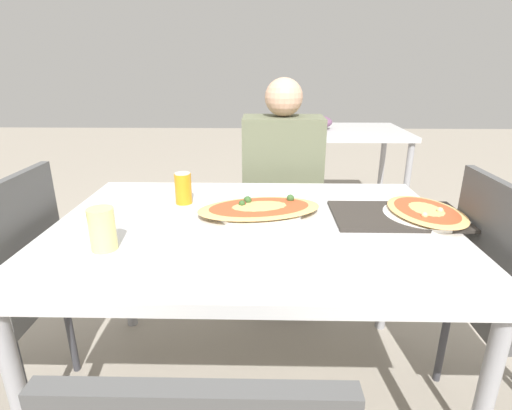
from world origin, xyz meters
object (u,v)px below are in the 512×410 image
object	(u,v)px
chair_far_seated	(281,204)
soda_can	(183,188)
pizza_main	(259,209)
person_seated	(282,178)
dining_table	(253,240)
chair_side_left	(8,286)
pizza_second	(426,213)
drink_glass	(102,229)
chair_side_right	(507,295)

from	to	relation	value
chair_far_seated	soda_can	bearing A→B (deg)	56.20
pizza_main	person_seated	bearing A→B (deg)	79.91
dining_table	chair_side_left	world-z (taller)	chair_side_left
pizza_second	dining_table	bearing A→B (deg)	-173.35
dining_table	chair_side_left	bearing A→B (deg)	-176.14
chair_side_left	soda_can	world-z (taller)	chair_side_left
chair_far_seated	pizza_main	world-z (taller)	chair_far_seated
soda_can	pizza_second	world-z (taller)	soda_can
person_seated	drink_glass	xyz separation A→B (m)	(-0.58, -0.93, 0.10)
chair_far_seated	pizza_main	xyz separation A→B (m)	(-0.11, -0.74, 0.24)
dining_table	soda_can	size ratio (longest dim) A/B	11.14
chair_far_seated	pizza_second	bearing A→B (deg)	123.10
pizza_main	soda_can	size ratio (longest dim) A/B	4.02
chair_side_right	pizza_second	distance (m)	0.38
pizza_main	drink_glass	size ratio (longest dim) A/B	3.85
chair_far_seated	chair_side_right	size ratio (longest dim) A/B	1.00
person_seated	pizza_second	distance (m)	0.81
pizza_second	person_seated	bearing A→B (deg)	127.61
chair_side_right	soda_can	distance (m)	1.24
person_seated	pizza_main	size ratio (longest dim) A/B	2.43
chair_side_left	chair_side_right	bearing A→B (deg)	-90.84
dining_table	chair_far_seated	size ratio (longest dim) A/B	1.48
chair_side_left	person_seated	distance (m)	1.29
dining_table	person_seated	distance (m)	0.73
chair_side_left	chair_far_seated	bearing A→B (deg)	-48.69
chair_side_right	pizza_second	bearing A→B (deg)	-122.07
chair_far_seated	chair_side_left	size ratio (longest dim) A/B	1.00
drink_glass	pizza_main	bearing A→B (deg)	33.01
drink_glass	pizza_second	xyz separation A→B (m)	(1.07, 0.28, -0.05)
chair_side_left	pizza_second	size ratio (longest dim) A/B	2.41
dining_table	chair_far_seated	xyz separation A→B (m)	(0.13, 0.83, -0.16)
drink_glass	chair_far_seated	bearing A→B (deg)	61.08
pizza_main	drink_glass	world-z (taller)	drink_glass
pizza_main	pizza_second	bearing A→B (deg)	-1.83
dining_table	drink_glass	bearing A→B (deg)	-154.68
chair_side_right	person_seated	distance (m)	1.11
soda_can	pizza_main	bearing A→B (deg)	-21.45
chair_side_right	person_seated	world-z (taller)	person_seated
drink_glass	chair_side_left	bearing A→B (deg)	161.17
chair_side_left	person_seated	size ratio (longest dim) A/B	0.77
pizza_main	soda_can	distance (m)	0.33
person_seated	pizza_main	bearing A→B (deg)	79.91
chair_far_seated	pizza_main	distance (m)	0.79
dining_table	pizza_second	distance (m)	0.64
chair_far_seated	chair_side_right	bearing A→B (deg)	129.18
chair_side_right	person_seated	xyz separation A→B (m)	(-0.75, 0.80, 0.19)
drink_glass	dining_table	bearing A→B (deg)	25.32
pizza_second	pizza_main	bearing A→B (deg)	178.17
dining_table	drink_glass	size ratio (longest dim) A/B	10.68
chair_side_right	pizza_second	xyz separation A→B (m)	(-0.25, 0.16, 0.24)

